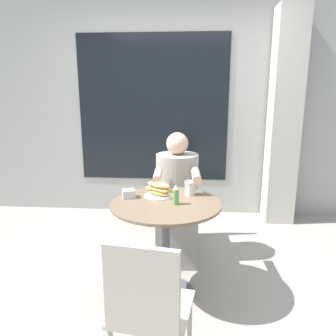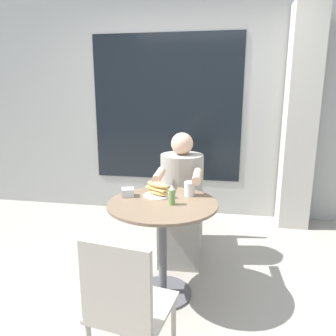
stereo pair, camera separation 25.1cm
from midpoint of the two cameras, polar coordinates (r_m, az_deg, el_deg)
ground_plane at (r=2.69m, az=-3.23°, el=-21.08°), size 8.00×8.00×0.00m
storefront_wall at (r=4.02m, az=-0.21°, el=11.66°), size 8.00×0.09×2.80m
lattice_pillar at (r=3.91m, az=17.83°, el=8.06°), size 0.32×0.32×2.40m
cafe_table at (r=2.42m, az=-3.41°, el=-10.34°), size 0.80×0.80×0.74m
diner_chair at (r=3.31m, az=-0.42°, el=-4.17°), size 0.40×0.40×0.87m
seated_diner at (r=2.99m, az=-0.86°, el=-6.65°), size 0.40×0.69×1.16m
empty_chair_across at (r=1.70m, az=-8.22°, el=-22.79°), size 0.44×0.44×0.87m
sandwich_on_plate at (r=2.48m, az=-4.55°, el=-3.86°), size 0.22×0.22×0.11m
drink_cup at (r=2.50m, az=1.02°, el=-3.56°), size 0.09×0.09×0.11m
napkin_box at (r=2.48m, az=-9.78°, el=-4.46°), size 0.11×0.11×0.06m
condiment_bottle at (r=2.29m, az=-1.79°, el=-4.78°), size 0.05×0.05×0.14m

